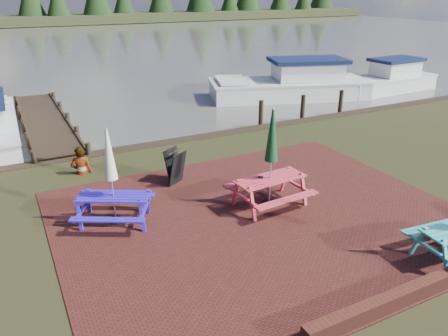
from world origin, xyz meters
TOP-DOWN VIEW (x-y plane):
  - ground at (0.00, 0.00)m, footprint 120.00×120.00m
  - paving at (0.00, 1.00)m, footprint 9.00×7.50m
  - water at (0.00, 37.00)m, footprint 120.00×60.00m
  - far_treeline at (0.00, 66.00)m, footprint 120.00×10.00m
  - picnic_table_red at (0.50, 1.46)m, footprint 1.84×1.66m
  - picnic_table_blue at (-3.03, 2.34)m, footprint 2.07×2.00m
  - chalkboard at (-1.03, 3.73)m, footprint 0.60×0.80m
  - jetty at (-3.50, 11.28)m, footprint 1.76×9.08m
  - boat_near at (8.05, 11.11)m, footprint 8.21×4.95m
  - boat_far at (13.41, 10.09)m, footprint 5.97×2.36m
  - person at (-3.19, 5.55)m, footprint 0.66×0.51m

SIDE VIEW (x-z plane):
  - ground at x=0.00m, z-range 0.00..0.00m
  - water at x=0.00m, z-range -0.01..0.01m
  - paving at x=0.00m, z-range 0.00..0.02m
  - jetty at x=-3.50m, z-range -0.39..0.61m
  - boat_far at x=13.41m, z-range -0.57..1.27m
  - boat_near at x=8.05m, z-range -0.62..1.48m
  - chalkboard at x=-1.03m, z-range 0.02..0.94m
  - picnic_table_blue at x=-3.03m, z-range -0.33..1.87m
  - person at x=-3.19m, z-range 0.00..1.60m
  - picnic_table_red at x=0.50m, z-range -0.36..2.05m
  - far_treeline at x=0.00m, z-range -0.77..7.33m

